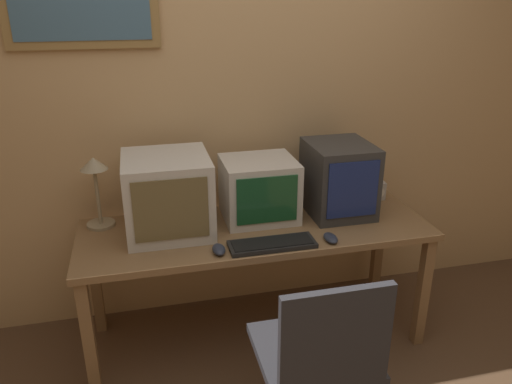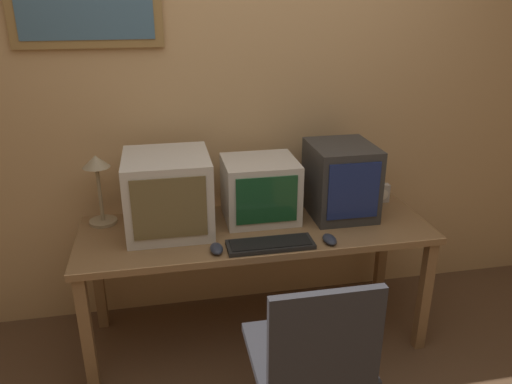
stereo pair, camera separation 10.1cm
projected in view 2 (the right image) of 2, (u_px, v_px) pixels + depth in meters
wall_back at (239, 99)px, 2.86m from camera, size 8.00×0.08×2.60m
desk at (256, 239)px, 2.71m from camera, size 1.87×0.64×0.71m
monitor_left at (168, 193)px, 2.59m from camera, size 0.44×0.45×0.41m
monitor_center at (260, 189)px, 2.74m from camera, size 0.39×0.36×0.33m
monitor_right at (341, 180)px, 2.77m from camera, size 0.34×0.40×0.40m
keyboard_main at (270, 244)px, 2.47m from camera, size 0.43×0.15×0.03m
mouse_near_keyboard at (330, 239)px, 2.51m from camera, size 0.06×0.12×0.03m
mouse_far_corner at (216, 249)px, 2.41m from camera, size 0.06×0.11×0.04m
desk_clock at (381, 193)px, 2.98m from camera, size 0.09×0.05×0.11m
desk_lamp at (98, 176)px, 2.63m from camera, size 0.15×0.15×0.39m
office_chair at (310, 377)px, 2.07m from camera, size 0.50×0.50×0.91m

